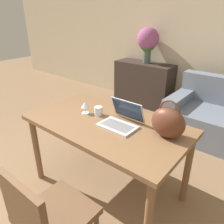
# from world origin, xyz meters

# --- Properties ---
(wall_back) EXTENTS (10.00, 0.06, 2.70)m
(wall_back) POSITION_xyz_m (0.00, 3.22, 1.35)
(wall_back) COLOR beige
(wall_back) RESTS_ON ground_plane
(dining_table) EXTENTS (1.45, 0.80, 0.75)m
(dining_table) POSITION_xyz_m (0.11, 0.80, 0.67)
(dining_table) COLOR brown
(dining_table) RESTS_ON ground_plane
(chair) EXTENTS (0.44, 0.44, 0.83)m
(chair) POSITION_xyz_m (0.29, -0.00, 0.47)
(chair) COLOR brown
(chair) RESTS_ON ground_plane
(sideboard) EXTENTS (1.10, 0.40, 0.80)m
(sideboard) POSITION_xyz_m (-0.82, 2.96, 0.40)
(sideboard) COLOR #332823
(sideboard) RESTS_ON ground_plane
(laptop) EXTENTS (0.32, 0.29, 0.21)m
(laptop) POSITION_xyz_m (0.24, 0.86, 0.81)
(laptop) COLOR silver
(laptop) RESTS_ON dining_table
(drinking_glass) EXTENTS (0.08, 0.08, 0.09)m
(drinking_glass) POSITION_xyz_m (-0.05, 0.87, 0.80)
(drinking_glass) COLOR silver
(drinking_glass) RESTS_ON dining_table
(wine_glass) EXTENTS (0.08, 0.08, 0.12)m
(wine_glass) POSITION_xyz_m (-0.17, 0.82, 0.84)
(wine_glass) COLOR silver
(wine_glass) RESTS_ON dining_table
(handbag) EXTENTS (0.27, 0.16, 0.31)m
(handbag) POSITION_xyz_m (0.63, 0.92, 0.88)
(handbag) COLOR #592D1E
(handbag) RESTS_ON dining_table
(flower_vase) EXTENTS (0.38, 0.38, 0.61)m
(flower_vase) POSITION_xyz_m (-0.80, 2.98, 1.18)
(flower_vase) COLOR #47564C
(flower_vase) RESTS_ON sideboard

